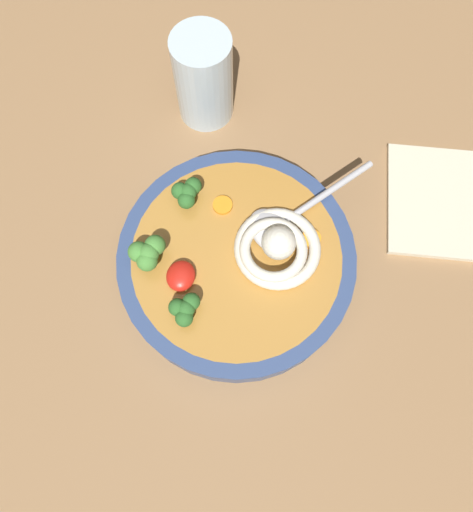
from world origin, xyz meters
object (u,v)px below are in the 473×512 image
Objects in this scene: noodle_pile at (277,247)px; drinking_glass at (204,78)px; soup_bowl at (236,262)px; folded_napkin at (432,201)px; soup_spoon at (280,224)px.

drinking_glass is (-20.45, -12.89, 0.33)cm from noodle_pile.
soup_bowl is at bearing 21.46° from drinking_glass.
drinking_glass is (-21.87, -8.59, 3.94)cm from soup_bowl.
soup_bowl is 2.53× the size of noodle_pile.
drinking_glass is at bearing -158.54° from soup_bowl.
drinking_glass reaches higher than folded_napkin.
noodle_pile is at bearing -135.96° from soup_spoon.
drinking_glass reaches higher than noodle_pile.
soup_spoon reaches higher than folded_napkin.
folded_napkin is (-9.15, 18.61, -5.05)cm from soup_spoon.
soup_bowl is 6.91cm from soup_spoon.
drinking_glass reaches higher than soup_bowl.
soup_spoon reaches higher than soup_bowl.
soup_spoon is at bearing -179.25° from noodle_pile.
drinking_glass is at bearing -104.60° from folded_napkin.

